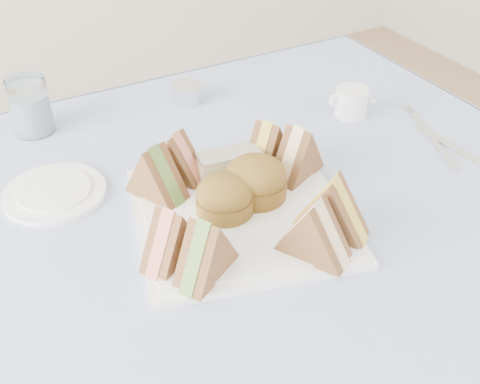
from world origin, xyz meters
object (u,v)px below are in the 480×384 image
serving_plate (240,216)px  creamer_jug (351,102)px  table (272,360)px  water_glass (30,106)px

serving_plate → creamer_jug: size_ratio=4.96×
serving_plate → table: bearing=15.2°
table → creamer_jug: bearing=33.4°
serving_plate → water_glass: water_glass is taller
creamer_jug → water_glass: bearing=167.2°
serving_plate → creamer_jug: (0.34, 0.18, 0.02)m
table → serving_plate: serving_plate is taller
serving_plate → water_glass: 0.46m
table → creamer_jug: 0.52m
water_glass → creamer_jug: size_ratio=1.68×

